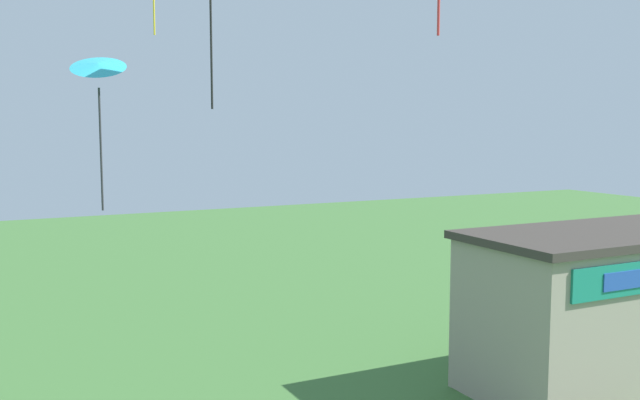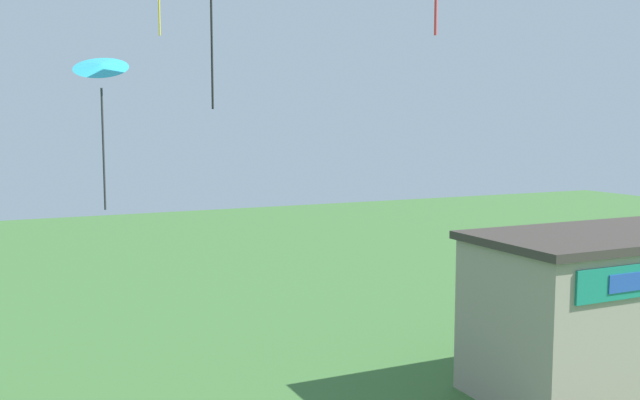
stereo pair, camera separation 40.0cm
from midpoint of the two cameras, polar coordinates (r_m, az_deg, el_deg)
seaside_building at (r=23.79m, az=22.87°, el=-8.10°), size 8.99×4.48×4.88m
kite_cyan_delta at (r=17.27m, az=-16.49°, el=9.98°), size 1.57×1.51×3.64m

